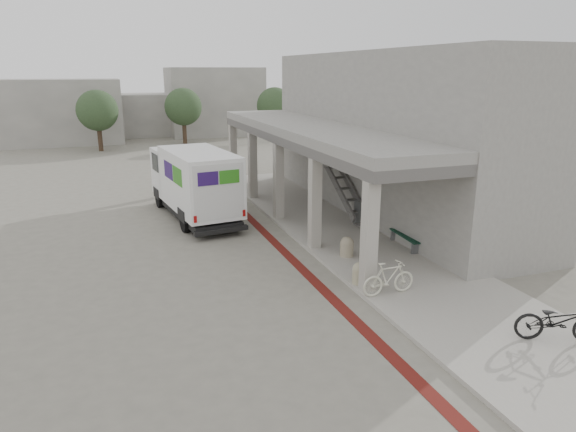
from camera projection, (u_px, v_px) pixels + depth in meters
name	position (u px, v px, depth m)	size (l,w,h in m)	color
ground	(263.00, 261.00, 17.38)	(120.00, 120.00, 0.00)	slate
bike_lane_stripe	(272.00, 240.00, 19.51)	(0.35, 40.00, 0.01)	#581611
sidewalk	(368.00, 246.00, 18.66)	(4.40, 28.00, 0.12)	gray
transit_building	(379.00, 137.00, 22.73)	(7.60, 17.00, 7.00)	gray
distant_backdrop	(122.00, 109.00, 48.22)	(28.00, 10.00, 6.50)	gray
tree_left	(97.00, 111.00, 40.25)	(3.20, 3.20, 4.80)	#38281C
tree_mid	(183.00, 107.00, 44.33)	(3.20, 3.20, 4.80)	#38281C
tree_right	(275.00, 106.00, 46.01)	(3.20, 3.20, 4.80)	#38281C
fedex_truck	(194.00, 181.00, 22.17)	(3.04, 7.31, 3.03)	black
bench	(406.00, 238.00, 18.39)	(0.52, 1.86, 0.43)	slate
bollard_near	(360.00, 273.00, 15.20)	(0.44, 0.44, 0.66)	tan
bollard_far	(347.00, 246.00, 17.44)	(0.46, 0.46, 0.69)	gray
utility_cabinet	(362.00, 213.00, 21.01)	(0.44, 0.58, 0.97)	slate
bicycle_black	(559.00, 321.00, 11.90)	(0.69, 1.97, 1.03)	black
bicycle_cream	(389.00, 278.00, 14.40)	(0.46, 1.63, 0.98)	beige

